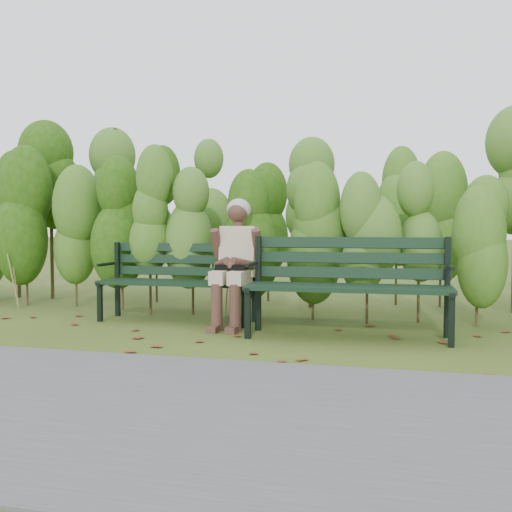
# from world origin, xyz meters

# --- Properties ---
(ground) EXTENTS (80.00, 80.00, 0.00)m
(ground) POSITION_xyz_m (0.00, 0.00, 0.00)
(ground) COLOR #394916
(footpath) EXTENTS (60.00, 2.50, 0.01)m
(footpath) POSITION_xyz_m (0.00, -2.20, 0.01)
(footpath) COLOR #474749
(footpath) RESTS_ON ground
(hedge_band) EXTENTS (11.04, 1.67, 2.42)m
(hedge_band) POSITION_xyz_m (0.00, 1.86, 1.26)
(hedge_band) COLOR #47381E
(hedge_band) RESTS_ON ground
(leaf_litter) EXTENTS (5.72, 2.12, 0.01)m
(leaf_litter) POSITION_xyz_m (0.11, 0.01, 0.00)
(leaf_litter) COLOR brown
(leaf_litter) RESTS_ON ground
(bench_left) EXTENTS (1.71, 0.56, 0.85)m
(bench_left) POSITION_xyz_m (-0.99, 0.84, 0.50)
(bench_left) COLOR black
(bench_left) RESTS_ON ground
(bench_right) EXTENTS (1.91, 0.68, 0.94)m
(bench_right) POSITION_xyz_m (0.90, 0.36, 0.56)
(bench_right) COLOR black
(bench_right) RESTS_ON ground
(seated_woman) EXTENTS (0.54, 0.79, 1.33)m
(seated_woman) POSITION_xyz_m (-0.30, 0.66, 0.74)
(seated_woman) COLOR beige
(seated_woman) RESTS_ON ground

